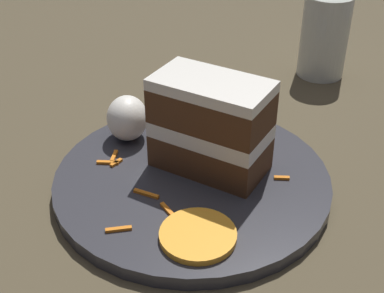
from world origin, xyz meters
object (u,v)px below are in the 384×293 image
Objects in this scene: cake_slice at (211,125)px; cream_dollop at (127,118)px; orange_garnish at (198,235)px; drinking_glass at (324,41)px; plate at (192,180)px.

cream_dollop is (-0.05, -0.09, -0.02)m from cake_slice.
drinking_glass reaches higher than orange_garnish.
cream_dollop reaches higher than orange_garnish.
cake_slice is 0.30m from drinking_glass.
orange_garnish is 0.41m from drinking_glass.
cream_dollop is at bearing -51.20° from drinking_glass.
drinking_glass reaches higher than cake_slice.
plate is at bearing -175.20° from orange_garnish.
plate is 0.11m from cream_dollop.
orange_garnish is at bearing 23.15° from cake_slice.
drinking_glass is at bearing 146.85° from plate.
plate is 0.33m from drinking_glass.
cream_dollop is at bearing -133.22° from plate.
cake_slice reaches higher than cream_dollop.
plate is 0.09m from orange_garnish.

